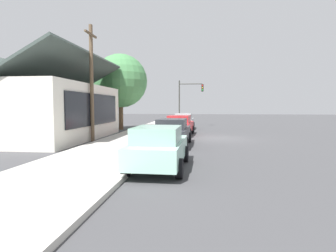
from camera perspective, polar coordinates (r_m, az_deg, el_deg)
The scene contains 11 objects.
ground_plane at distance 20.20m, azimuth 10.02°, elevation -2.53°, with size 120.00×120.00×0.00m, color #424244.
sidewalk_curb at distance 20.63m, azimuth -5.71°, elevation -2.13°, with size 60.00×4.20×0.16m, color beige.
car_seafoam at distance 10.19m, azimuth -1.90°, elevation -4.37°, with size 4.42×2.03×1.59m.
car_charcoal at distance 16.18m, azimuth 0.98°, elevation -1.21°, with size 4.71×2.05×1.59m.
car_cherry at distance 21.95m, azimuth 2.42°, elevation 0.19°, with size 4.59×2.23×1.59m.
car_silver at distance 27.84m, azimuth 3.30°, elevation 1.01°, with size 4.48×2.03×1.59m.
storefront_building at distance 21.34m, azimuth -23.75°, elevation 3.03°, with size 11.50×7.50×5.84m.
shade_tree at distance 27.86m, azimuth -9.71°, elevation 9.08°, with size 5.20×5.20×7.37m.
traffic_light_main at distance 31.58m, azimuth 4.26°, elevation 6.24°, with size 0.37×2.79×5.20m.
utility_pole_wooden at distance 18.83m, azimuth -15.40°, elevation 8.88°, with size 1.80×0.24×7.50m.
fire_hydrant_red at distance 20.22m, azimuth -1.91°, elevation -1.05°, with size 0.22×0.22×0.71m.
Camera 1 is at (-20.03, 1.18, 2.32)m, focal length 29.70 mm.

